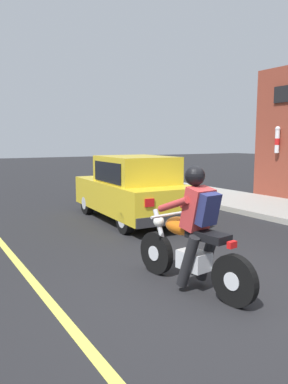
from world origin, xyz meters
The scene contains 4 objects.
ground_plane centered at (0.00, 0.00, 0.00)m, with size 80.00×80.00×0.00m, color black.
lane_stripe centered at (-1.80, 3.00, 0.00)m, with size 0.12×19.80×0.01m, color #D1C64C.
motorcycle_with_rider centered at (-0.06, 0.44, 0.68)m, with size 0.64×2.02×1.62m.
car_hatchback centered at (1.36, 4.55, 0.77)m, with size 1.86×3.87×1.57m.
Camera 1 is at (-3.04, -3.28, 1.93)m, focal length 35.00 mm.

